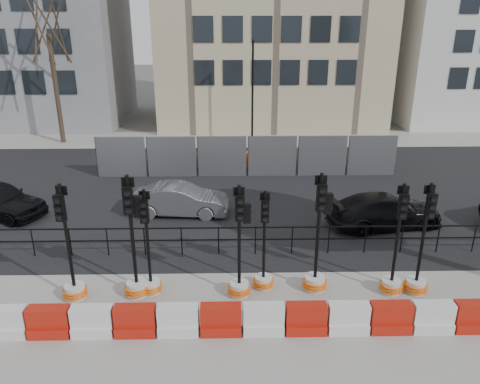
{
  "coord_description": "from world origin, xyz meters",
  "views": [
    {
      "loc": [
        -0.77,
        -12.41,
        7.49
      ],
      "look_at": [
        -0.47,
        3.0,
        1.51
      ],
      "focal_mm": 35.0,
      "sensor_mm": 36.0,
      "label": 1
    }
  ],
  "objects_px": {
    "traffic_signal_d": "(240,271)",
    "traffic_signal_h": "(418,271)",
    "car_c": "(385,211)",
    "traffic_signal_a": "(73,276)"
  },
  "relations": [
    {
      "from": "traffic_signal_d",
      "to": "car_c",
      "type": "relative_size",
      "value": 0.73
    },
    {
      "from": "traffic_signal_d",
      "to": "traffic_signal_h",
      "type": "bearing_deg",
      "value": -5.72
    },
    {
      "from": "traffic_signal_h",
      "to": "car_c",
      "type": "height_order",
      "value": "traffic_signal_h"
    },
    {
      "from": "traffic_signal_a",
      "to": "traffic_signal_h",
      "type": "relative_size",
      "value": 1.03
    },
    {
      "from": "traffic_signal_a",
      "to": "traffic_signal_h",
      "type": "distance_m",
      "value": 9.59
    },
    {
      "from": "traffic_signal_d",
      "to": "car_c",
      "type": "height_order",
      "value": "traffic_signal_d"
    },
    {
      "from": "car_c",
      "to": "traffic_signal_d",
      "type": "bearing_deg",
      "value": 119.41
    },
    {
      "from": "traffic_signal_d",
      "to": "traffic_signal_h",
      "type": "relative_size",
      "value": 1.0
    },
    {
      "from": "traffic_signal_h",
      "to": "traffic_signal_d",
      "type": "bearing_deg",
      "value": 174.12
    },
    {
      "from": "traffic_signal_a",
      "to": "traffic_signal_h",
      "type": "height_order",
      "value": "traffic_signal_a"
    }
  ]
}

